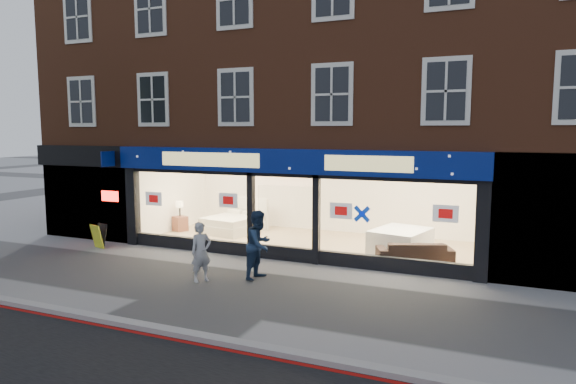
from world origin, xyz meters
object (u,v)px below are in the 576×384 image
Objects in this scene: display_bed at (234,223)px; mattress_stack at (401,241)px; a_board at (99,236)px; pedestrian_grey at (201,252)px; sofa at (415,252)px; pedestrian_blue at (259,245)px.

mattress_stack is at bearing 1.89° from display_bed.
display_bed reaches higher than a_board.
pedestrian_grey is at bearing -131.35° from mattress_stack.
sofa is at bearing -60.50° from mattress_stack.
sofa is 2.65× the size of a_board.
sofa is 5.98m from pedestrian_grey.
pedestrian_blue reaches higher than mattress_stack.
sofa is (6.88, -1.90, -0.02)m from display_bed.
display_bed is 1.53× the size of pedestrian_grey.
a_board is at bearing -119.43° from display_bed.
pedestrian_grey reaches higher than sofa.
mattress_stack is at bearing -29.75° from pedestrian_blue.
pedestrian_blue reaches higher than a_board.
sofa is 4.52m from pedestrian_blue.
pedestrian_blue is (-3.50, -2.81, 0.49)m from sofa.
pedestrian_grey is at bearing -4.54° from a_board.
display_bed is at bearing 66.38° from a_board.
mattress_stack is at bearing -82.74° from sofa.
a_board is 0.52× the size of pedestrian_grey.
pedestrian_blue is (-2.90, -3.87, 0.43)m from mattress_stack.
display_bed is 5.95m from pedestrian_grey.
display_bed reaches higher than mattress_stack.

